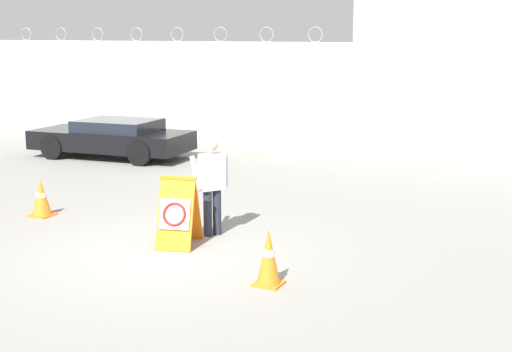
{
  "coord_description": "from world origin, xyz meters",
  "views": [
    {
      "loc": [
        5.99,
        -9.21,
        3.48
      ],
      "look_at": [
        0.9,
        1.64,
        1.05
      ],
      "focal_mm": 50.0,
      "sensor_mm": 36.0,
      "label": 1
    }
  ],
  "objects_px": {
    "traffic_cone_mid": "(269,257)",
    "parked_car_front_coupe": "(113,137)",
    "security_guard": "(212,182)",
    "barricade_sign": "(178,212)",
    "traffic_cone_near": "(41,198)"
  },
  "relations": [
    {
      "from": "parked_car_front_coupe",
      "to": "traffic_cone_near",
      "type": "bearing_deg",
      "value": 109.86
    },
    {
      "from": "parked_car_front_coupe",
      "to": "barricade_sign",
      "type": "bearing_deg",
      "value": 128.73
    },
    {
      "from": "traffic_cone_mid",
      "to": "parked_car_front_coupe",
      "type": "relative_size",
      "value": 0.18
    },
    {
      "from": "traffic_cone_mid",
      "to": "traffic_cone_near",
      "type": "bearing_deg",
      "value": 163.45
    },
    {
      "from": "security_guard",
      "to": "barricade_sign",
      "type": "bearing_deg",
      "value": 19.26
    },
    {
      "from": "barricade_sign",
      "to": "traffic_cone_mid",
      "type": "height_order",
      "value": "barricade_sign"
    },
    {
      "from": "barricade_sign",
      "to": "security_guard",
      "type": "height_order",
      "value": "security_guard"
    },
    {
      "from": "security_guard",
      "to": "parked_car_front_coupe",
      "type": "xyz_separation_m",
      "value": [
        -6.28,
        5.7,
        -0.37
      ]
    },
    {
      "from": "barricade_sign",
      "to": "security_guard",
      "type": "bearing_deg",
      "value": 60.96
    },
    {
      "from": "traffic_cone_near",
      "to": "parked_car_front_coupe",
      "type": "distance_m",
      "value": 6.5
    },
    {
      "from": "security_guard",
      "to": "traffic_cone_mid",
      "type": "bearing_deg",
      "value": 80.13
    },
    {
      "from": "security_guard",
      "to": "parked_car_front_coupe",
      "type": "bearing_deg",
      "value": -97.77
    },
    {
      "from": "traffic_cone_near",
      "to": "barricade_sign",
      "type": "bearing_deg",
      "value": -9.28
    },
    {
      "from": "barricade_sign",
      "to": "traffic_cone_mid",
      "type": "relative_size",
      "value": 1.44
    },
    {
      "from": "traffic_cone_near",
      "to": "traffic_cone_mid",
      "type": "xyz_separation_m",
      "value": [
        5.52,
        -1.64,
        0.05
      ]
    }
  ]
}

